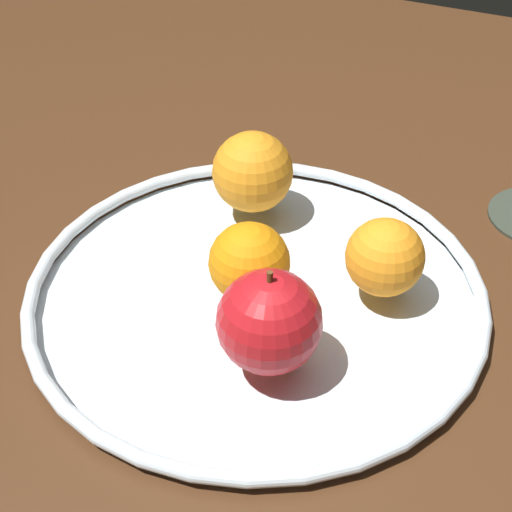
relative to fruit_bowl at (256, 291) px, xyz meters
The scene contains 6 objects.
ground_plane 2.92cm from the fruit_bowl, ahead, with size 141.39×141.39×4.00cm, color #452916.
fruit_bowl is the anchor object (origin of this frame).
apple 9.92cm from the fruit_bowl, 30.50° to the left, with size 7.84×7.84×8.64cm.
orange_back_right 12.24cm from the fruit_bowl, 154.23° to the right, with size 7.55×7.55×7.55cm, color orange.
orange_front_left 4.43cm from the fruit_bowl, 17.60° to the right, with size 6.64×6.64×6.64cm, color orange.
orange_center 11.25cm from the fruit_bowl, 111.70° to the left, with size 6.51×6.51×6.51cm, color orange.
Camera 1 is at (45.00, 20.20, 45.23)cm, focal length 54.85 mm.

